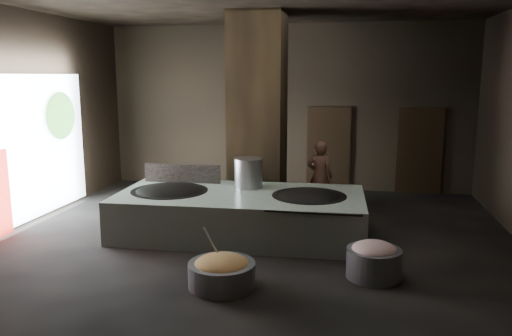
% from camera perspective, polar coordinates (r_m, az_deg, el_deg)
% --- Properties ---
extents(floor, '(10.00, 9.00, 0.10)m').
position_cam_1_polar(floor, '(9.94, -0.14, -8.07)').
color(floor, black).
rests_on(floor, ground).
extents(back_wall, '(10.00, 0.10, 4.50)m').
position_cam_1_polar(back_wall, '(13.94, 3.46, 6.93)').
color(back_wall, black).
rests_on(back_wall, ground).
extents(front_wall, '(10.00, 0.10, 4.50)m').
position_cam_1_polar(front_wall, '(5.10, -9.95, 0.60)').
color(front_wall, black).
rests_on(front_wall, ground).
extents(left_wall, '(0.10, 9.00, 4.50)m').
position_cam_1_polar(left_wall, '(11.54, -25.69, 5.17)').
color(left_wall, black).
rests_on(left_wall, ground).
extents(pillar, '(1.20, 1.20, 4.50)m').
position_cam_1_polar(pillar, '(11.38, 0.21, 6.14)').
color(pillar, black).
rests_on(pillar, ground).
extents(hearth_platform, '(4.88, 2.45, 0.84)m').
position_cam_1_polar(hearth_platform, '(9.94, -1.80, -5.25)').
color(hearth_platform, silver).
rests_on(hearth_platform, ground).
extents(platform_cap, '(4.70, 2.26, 0.03)m').
position_cam_1_polar(platform_cap, '(9.84, -1.81, -3.02)').
color(platform_cap, black).
rests_on(platform_cap, hearth_platform).
extents(wok_left, '(1.52, 1.52, 0.42)m').
position_cam_1_polar(wok_left, '(10.21, -9.84, -3.04)').
color(wok_left, black).
rests_on(wok_left, hearth_platform).
extents(wok_left_rim, '(1.55, 1.55, 0.05)m').
position_cam_1_polar(wok_left_rim, '(10.20, -9.85, -2.66)').
color(wok_left_rim, black).
rests_on(wok_left_rim, hearth_platform).
extents(wok_right, '(1.41, 1.41, 0.40)m').
position_cam_1_polar(wok_right, '(9.70, 6.08, -3.66)').
color(wok_right, black).
rests_on(wok_right, hearth_platform).
extents(wok_right_rim, '(1.44, 1.44, 0.05)m').
position_cam_1_polar(wok_right_rim, '(9.68, 6.09, -3.26)').
color(wok_right_rim, black).
rests_on(wok_right_rim, hearth_platform).
extents(stock_pot, '(0.59, 0.59, 0.63)m').
position_cam_1_polar(stock_pot, '(10.28, -0.87, -0.63)').
color(stock_pot, '#9FA0A7').
rests_on(stock_pot, hearth_platform).
extents(splash_guard, '(1.67, 0.12, 0.42)m').
position_cam_1_polar(splash_guard, '(10.89, -8.41, -0.65)').
color(splash_guard, black).
rests_on(splash_guard, hearth_platform).
extents(cook, '(0.62, 0.41, 1.65)m').
position_cam_1_polar(cook, '(11.65, 7.30, -0.93)').
color(cook, '#8A5946').
rests_on(cook, ground).
extents(veg_basin, '(1.23, 1.23, 0.37)m').
position_cam_1_polar(veg_basin, '(7.64, -3.92, -12.06)').
color(veg_basin, slate).
rests_on(veg_basin, ground).
extents(veg_fill, '(0.83, 0.83, 0.25)m').
position_cam_1_polar(veg_fill, '(7.58, -3.94, -10.91)').
color(veg_fill, '#ACAD54').
rests_on(veg_fill, veg_basin).
extents(ladle, '(0.28, 0.33, 0.72)m').
position_cam_1_polar(ladle, '(7.68, -4.76, -9.03)').
color(ladle, '#9FA0A7').
rests_on(ladle, veg_basin).
extents(meat_basin, '(0.93, 0.93, 0.47)m').
position_cam_1_polar(meat_basin, '(8.13, 13.29, -10.55)').
color(meat_basin, slate).
rests_on(meat_basin, ground).
extents(meat_fill, '(0.70, 0.70, 0.27)m').
position_cam_1_polar(meat_fill, '(8.05, 13.36, -9.11)').
color(meat_fill, tan).
rests_on(meat_fill, meat_basin).
extents(doorway_near, '(1.18, 0.08, 2.38)m').
position_cam_1_polar(doorway_near, '(13.86, 8.28, 2.03)').
color(doorway_near, black).
rests_on(doorway_near, ground).
extents(doorway_near_glow, '(0.85, 0.04, 2.01)m').
position_cam_1_polar(doorway_near_glow, '(13.92, 8.28, 1.86)').
color(doorway_near_glow, '#8C6647').
rests_on(doorway_near_glow, ground).
extents(doorway_far, '(1.18, 0.08, 2.38)m').
position_cam_1_polar(doorway_far, '(13.96, 18.17, 1.68)').
color(doorway_far, black).
rests_on(doorway_far, ground).
extents(doorway_far_glow, '(0.75, 0.04, 1.78)m').
position_cam_1_polar(doorway_far_glow, '(14.11, 18.32, 1.55)').
color(doorway_far_glow, '#8C6647').
rests_on(doorway_far_glow, ground).
extents(left_opening, '(0.04, 4.20, 3.10)m').
position_cam_1_polar(left_opening, '(11.71, -24.47, 2.12)').
color(left_opening, white).
rests_on(left_opening, ground).
extents(tree_silhouette, '(0.28, 1.10, 1.10)m').
position_cam_1_polar(tree_silhouette, '(12.50, -21.40, 5.59)').
color(tree_silhouette, '#194714').
rests_on(tree_silhouette, left_opening).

